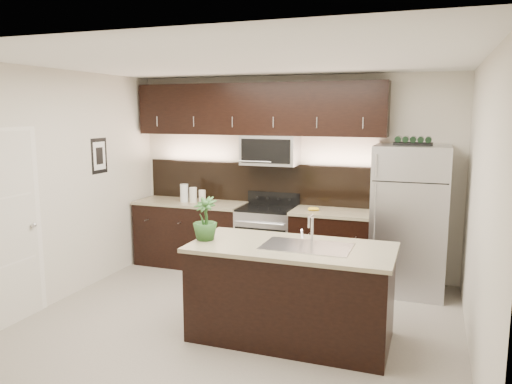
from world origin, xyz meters
TOP-DOWN VIEW (x-y plane):
  - ground at (0.00, 0.00)m, footprint 4.50×4.50m
  - room_walls at (-0.11, -0.04)m, footprint 4.52×4.02m
  - counter_run at (-0.46, 1.69)m, footprint 3.51×0.65m
  - upper_fixtures at (-0.43, 1.84)m, footprint 3.49×0.40m
  - island at (0.60, -0.13)m, footprint 1.96×0.96m
  - sink_faucet at (0.75, -0.12)m, footprint 0.84×0.50m
  - refrigerator at (1.61, 1.63)m, footprint 0.88×0.79m
  - wine_rack at (1.61, 1.63)m, footprint 0.45×0.28m
  - plant at (-0.28, -0.21)m, footprint 0.27×0.27m
  - canisters at (-1.38, 1.64)m, footprint 0.38×0.12m
  - french_press at (1.17, 1.64)m, footprint 0.10×0.10m
  - bananas at (0.36, 1.61)m, footprint 0.18×0.16m

SIDE VIEW (x-z plane):
  - ground at x=0.00m, z-range 0.00..0.00m
  - counter_run at x=-0.46m, z-range 0.00..0.94m
  - island at x=0.60m, z-range 0.00..0.94m
  - refrigerator at x=1.61m, z-range 0.00..1.82m
  - sink_faucet at x=0.75m, z-range 0.81..1.10m
  - bananas at x=0.36m, z-range 0.94..0.99m
  - french_press at x=1.17m, z-range 0.90..1.19m
  - canisters at x=-1.38m, z-range 0.93..1.18m
  - plant at x=-0.28m, z-range 0.94..1.37m
  - room_walls at x=-0.11m, z-range 0.34..3.05m
  - wine_rack at x=1.61m, z-range 1.82..1.92m
  - upper_fixtures at x=-0.43m, z-range 1.31..2.97m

